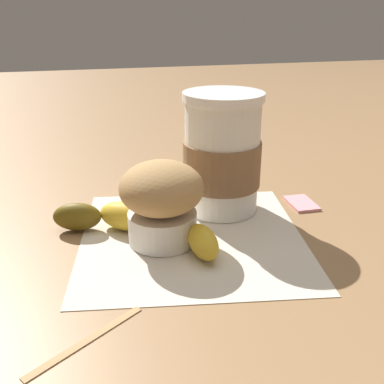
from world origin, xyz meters
name	(u,v)px	position (x,y,z in m)	size (l,w,h in m)	color
ground_plane	(192,237)	(0.00, 0.00, 0.00)	(3.00, 3.00, 0.00)	#936D47
paper_napkin	(192,237)	(0.00, 0.00, 0.00)	(0.25, 0.25, 0.00)	beige
coffee_cup	(222,156)	(-0.07, 0.06, 0.07)	(0.10, 0.10, 0.15)	white
muffin	(162,199)	(0.00, -0.03, 0.05)	(0.09, 0.09, 0.09)	white
banana	(143,223)	(-0.01, -0.05, 0.02)	(0.14, 0.17, 0.03)	gold
sugar_packet	(301,202)	(-0.05, 0.16, 0.00)	(0.05, 0.03, 0.01)	pink
wooden_stirrer	(87,340)	(0.14, -0.12, 0.00)	(0.11, 0.01, 0.00)	tan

